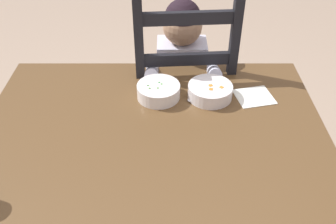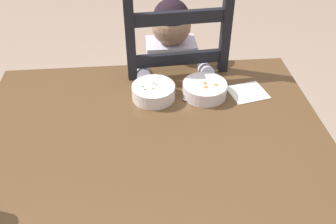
# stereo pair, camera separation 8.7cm
# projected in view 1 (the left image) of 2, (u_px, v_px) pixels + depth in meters

# --- Properties ---
(dining_table) EXTENTS (1.20, 0.95, 0.70)m
(dining_table) POSITION_uv_depth(u_px,v_px,m) (152.00, 157.00, 1.33)
(dining_table) COLOR brown
(dining_table) RESTS_ON ground
(dining_chair) EXTENTS (0.45, 0.45, 1.04)m
(dining_chair) POSITION_uv_depth(u_px,v_px,m) (180.00, 98.00, 1.82)
(dining_chair) COLOR black
(dining_chair) RESTS_ON ground
(child_figure) EXTENTS (0.32, 0.31, 0.96)m
(child_figure) POSITION_uv_depth(u_px,v_px,m) (180.00, 71.00, 1.72)
(child_figure) COLOR silver
(child_figure) RESTS_ON ground
(bowl_of_peas) EXTENTS (0.16, 0.16, 0.06)m
(bowl_of_peas) POSITION_uv_depth(u_px,v_px,m) (157.00, 91.00, 1.43)
(bowl_of_peas) COLOR white
(bowl_of_peas) RESTS_ON dining_table
(bowl_of_carrots) EXTENTS (0.17, 0.17, 0.05)m
(bowl_of_carrots) POSITION_uv_depth(u_px,v_px,m) (209.00, 91.00, 1.43)
(bowl_of_carrots) COLOR white
(bowl_of_carrots) RESTS_ON dining_table
(spoon) EXTENTS (0.11, 0.11, 0.01)m
(spoon) POSITION_uv_depth(u_px,v_px,m) (194.00, 97.00, 1.44)
(spoon) COLOR silver
(spoon) RESTS_ON dining_table
(paper_napkin) EXTENTS (0.16, 0.15, 0.00)m
(paper_napkin) POSITION_uv_depth(u_px,v_px,m) (253.00, 96.00, 1.45)
(paper_napkin) COLOR white
(paper_napkin) RESTS_ON dining_table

